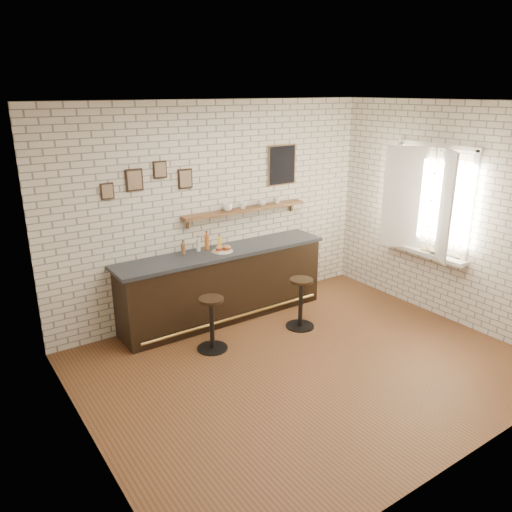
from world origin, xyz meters
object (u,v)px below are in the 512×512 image
at_px(bar_stool_right, 301,302).
at_px(condiment_bottle_yellow, 219,242).
at_px(bar_counter, 224,284).
at_px(bitters_bottle_brown, 183,249).
at_px(shelf_cup_a, 227,207).
at_px(shelf_cup_c, 262,203).
at_px(book_lower, 428,251).
at_px(book_upper, 428,250).
at_px(bitters_bottle_white, 198,245).
at_px(sandwich_plate, 223,251).
at_px(bar_stool_left, 212,322).
at_px(ciabatta_sandwich, 223,248).
at_px(shelf_cup_d, 277,201).
at_px(bitters_bottle_amber, 207,242).
at_px(shelf_cup_b, 243,205).

bearing_deg(bar_stool_right, condiment_bottle_yellow, 123.24).
distance_m(bar_counter, bitters_bottle_brown, 0.80).
bearing_deg(shelf_cup_a, shelf_cup_c, -33.01).
relative_size(shelf_cup_c, book_lower, 0.50).
bearing_deg(shelf_cup_c, shelf_cup_a, 108.08).
relative_size(bar_counter, shelf_cup_a, 22.70).
relative_size(condiment_bottle_yellow, book_lower, 0.76).
bearing_deg(bar_stool_right, book_upper, -19.60).
relative_size(bitters_bottle_brown, condiment_bottle_yellow, 1.08).
bearing_deg(bitters_bottle_white, shelf_cup_a, 5.10).
distance_m(sandwich_plate, bar_stool_left, 1.10).
distance_m(sandwich_plate, bitters_bottle_brown, 0.54).
xyz_separation_m(condiment_bottle_yellow, book_upper, (2.45, -1.65, -0.13)).
xyz_separation_m(ciabatta_sandwich, shelf_cup_a, (0.23, 0.24, 0.50)).
bearing_deg(bitters_bottle_white, shelf_cup_d, 1.87).
distance_m(bar_counter, shelf_cup_c, 1.32).
bearing_deg(bar_stool_right, book_lower, -19.32).
relative_size(shelf_cup_d, book_lower, 0.38).
bearing_deg(bitters_bottle_brown, bitters_bottle_amber, 0.00).
bearing_deg(sandwich_plate, bar_stool_right, -48.14).
bearing_deg(bitters_bottle_brown, bar_stool_right, -39.55).
height_order(bitters_bottle_brown, book_upper, bitters_bottle_brown).
bearing_deg(book_upper, bar_stool_left, -152.16).
bearing_deg(condiment_bottle_yellow, bitters_bottle_amber, -180.00).
xyz_separation_m(bar_stool_right, shelf_cup_b, (-0.24, 1.06, 1.17)).
xyz_separation_m(bitters_bottle_white, bar_stool_right, (1.00, -1.02, -0.72)).
distance_m(sandwich_plate, ciabatta_sandwich, 0.04).
bearing_deg(ciabatta_sandwich, bar_stool_left, -130.78).
height_order(bar_counter, bitters_bottle_amber, bitters_bottle_amber).
xyz_separation_m(sandwich_plate, bar_stool_left, (-0.57, -0.68, -0.64)).
xyz_separation_m(ciabatta_sandwich, bar_stool_left, (-0.58, -0.68, -0.68)).
xyz_separation_m(bitters_bottle_brown, shelf_cup_d, (1.60, 0.04, 0.45)).
relative_size(bar_stool_right, shelf_cup_a, 5.15).
xyz_separation_m(bitters_bottle_amber, bar_stool_right, (0.87, -1.02, -0.74)).
height_order(condiment_bottle_yellow, shelf_cup_c, shelf_cup_c).
xyz_separation_m(bar_stool_left, bar_stool_right, (1.31, -0.14, 0.00)).
height_order(bar_counter, bar_stool_right, bar_counter).
distance_m(bitters_bottle_brown, book_upper, 3.44).
distance_m(bar_stool_right, book_lower, 1.98).
bearing_deg(shelf_cup_c, bitters_bottle_white, 110.43).
bearing_deg(bar_stool_right, bar_counter, 129.25).
xyz_separation_m(ciabatta_sandwich, bitters_bottle_white, (-0.28, 0.20, 0.04)).
bearing_deg(shelf_cup_a, shelf_cup_b, -33.01).
bearing_deg(shelf_cup_a, shelf_cup_d, -33.01).
bearing_deg(bar_counter, shelf_cup_c, 14.16).
distance_m(bar_stool_left, shelf_cup_b, 1.84).
bearing_deg(shelf_cup_c, book_upper, -116.96).
bearing_deg(sandwich_plate, bar_counter, 52.09).
height_order(sandwich_plate, ciabatta_sandwich, ciabatta_sandwich).
xyz_separation_m(shelf_cup_b, shelf_cup_c, (0.33, 0.00, -0.00)).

